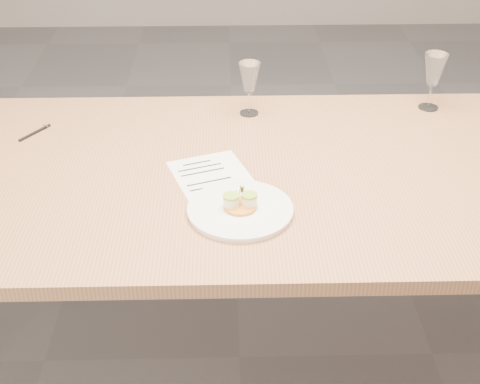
{
  "coord_description": "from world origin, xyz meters",
  "views": [
    {
      "loc": [
        -0.04,
        -1.63,
        1.71
      ],
      "look_at": [
        -0.0,
        -0.2,
        0.8
      ],
      "focal_mm": 50.0,
      "sensor_mm": 36.0,
      "label": 1
    }
  ],
  "objects_px": {
    "recipe_sheet": "(213,177)",
    "wine_glass_2": "(434,71)",
    "ballpoint_pen": "(35,133)",
    "dining_table": "(239,189)",
    "dinner_plate": "(240,209)",
    "wine_glass_1": "(249,79)"
  },
  "relations": [
    {
      "from": "recipe_sheet",
      "to": "ballpoint_pen",
      "type": "height_order",
      "value": "ballpoint_pen"
    },
    {
      "from": "dining_table",
      "to": "wine_glass_1",
      "type": "bearing_deg",
      "value": 83.55
    },
    {
      "from": "recipe_sheet",
      "to": "wine_glass_1",
      "type": "xyz_separation_m",
      "value": [
        0.11,
        0.4,
        0.12
      ]
    },
    {
      "from": "dining_table",
      "to": "ballpoint_pen",
      "type": "xyz_separation_m",
      "value": [
        -0.63,
        0.23,
        0.07
      ]
    },
    {
      "from": "dining_table",
      "to": "ballpoint_pen",
      "type": "bearing_deg",
      "value": 159.79
    },
    {
      "from": "wine_glass_1",
      "to": "dining_table",
      "type": "bearing_deg",
      "value": -96.45
    },
    {
      "from": "wine_glass_1",
      "to": "wine_glass_2",
      "type": "bearing_deg",
      "value": 2.79
    },
    {
      "from": "recipe_sheet",
      "to": "wine_glass_2",
      "type": "bearing_deg",
      "value": 11.48
    },
    {
      "from": "wine_glass_2",
      "to": "recipe_sheet",
      "type": "bearing_deg",
      "value": -148.78
    },
    {
      "from": "dining_table",
      "to": "dinner_plate",
      "type": "xyz_separation_m",
      "value": [
        -0.0,
        -0.22,
        0.08
      ]
    },
    {
      "from": "recipe_sheet",
      "to": "wine_glass_2",
      "type": "distance_m",
      "value": 0.85
    },
    {
      "from": "wine_glass_2",
      "to": "ballpoint_pen",
      "type": "bearing_deg",
      "value": -172.95
    },
    {
      "from": "recipe_sheet",
      "to": "dinner_plate",
      "type": "bearing_deg",
      "value": -87.46
    },
    {
      "from": "dinner_plate",
      "to": "wine_glass_1",
      "type": "relative_size",
      "value": 1.54
    },
    {
      "from": "recipe_sheet",
      "to": "wine_glass_2",
      "type": "height_order",
      "value": "wine_glass_2"
    },
    {
      "from": "wine_glass_1",
      "to": "ballpoint_pen",
      "type": "bearing_deg",
      "value": -169.2
    },
    {
      "from": "dinner_plate",
      "to": "ballpoint_pen",
      "type": "xyz_separation_m",
      "value": [
        -0.63,
        0.45,
        -0.01
      ]
    },
    {
      "from": "dinner_plate",
      "to": "ballpoint_pen",
      "type": "relative_size",
      "value": 2.49
    },
    {
      "from": "dinner_plate",
      "to": "recipe_sheet",
      "type": "xyz_separation_m",
      "value": [
        -0.07,
        0.17,
        -0.01
      ]
    },
    {
      "from": "dining_table",
      "to": "wine_glass_1",
      "type": "xyz_separation_m",
      "value": [
        0.04,
        0.36,
        0.19
      ]
    },
    {
      "from": "dinner_plate",
      "to": "recipe_sheet",
      "type": "height_order",
      "value": "dinner_plate"
    },
    {
      "from": "dining_table",
      "to": "ballpoint_pen",
      "type": "distance_m",
      "value": 0.68
    }
  ]
}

